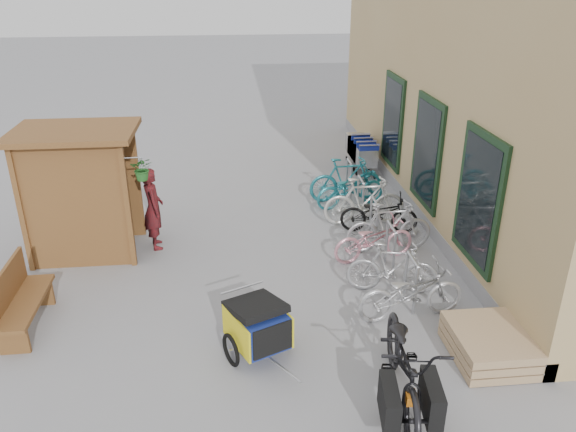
{
  "coord_description": "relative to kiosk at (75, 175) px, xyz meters",
  "views": [
    {
      "loc": [
        -0.45,
        -7.46,
        5.0
      ],
      "look_at": [
        0.5,
        1.5,
        1.0
      ],
      "focal_mm": 35.0,
      "sensor_mm": 36.0,
      "label": 1
    }
  ],
  "objects": [
    {
      "name": "person_kiosk",
      "position": [
        1.31,
        0.09,
        -0.75
      ],
      "size": [
        0.51,
        0.66,
        1.61
      ],
      "primitive_type": "imported",
      "rotation": [
        0.0,
        0.0,
        1.81
      ],
      "color": "maroon",
      "rests_on": "ground"
    },
    {
      "name": "building",
      "position": [
        9.77,
        2.03,
        1.94
      ],
      "size": [
        6.07,
        13.0,
        7.0
      ],
      "color": "tan",
      "rests_on": "ground"
    },
    {
      "name": "ground",
      "position": [
        3.28,
        -2.47,
        -1.55
      ],
      "size": [
        80.0,
        80.0,
        0.0
      ],
      "primitive_type": "plane",
      "color": "gray"
    },
    {
      "name": "cargo_bike",
      "position": [
        4.82,
        -4.62,
        -0.97
      ],
      "size": [
        1.07,
        2.32,
        1.17
      ],
      "rotation": [
        0.0,
        0.0,
        -0.13
      ],
      "color": "black",
      "rests_on": "ground"
    },
    {
      "name": "pallet_stack",
      "position": [
        6.28,
        -3.87,
        -1.34
      ],
      "size": [
        1.0,
        1.2,
        0.4
      ],
      "color": "tan",
      "rests_on": "ground"
    },
    {
      "name": "bike_rack",
      "position": [
        5.58,
        -0.07,
        -1.04
      ],
      "size": [
        0.05,
        5.35,
        0.86
      ],
      "color": "#A5A8AD",
      "rests_on": "ground"
    },
    {
      "name": "bike_1",
      "position": [
        5.4,
        -2.04,
        -1.1
      ],
      "size": [
        1.57,
        0.76,
        0.91
      ],
      "primitive_type": "imported",
      "rotation": [
        0.0,
        0.0,
        1.34
      ],
      "color": "#A8A8AC",
      "rests_on": "ground"
    },
    {
      "name": "bike_7",
      "position": [
        5.44,
        2.03,
        -1.03
      ],
      "size": [
        1.77,
        0.64,
        1.04
      ],
      "primitive_type": "imported",
      "rotation": [
        0.0,
        0.0,
        1.66
      ],
      "color": "teal",
      "rests_on": "ground"
    },
    {
      "name": "bench",
      "position": [
        -0.4,
        -2.46,
        -1.05
      ],
      "size": [
        0.48,
        1.57,
        0.99
      ],
      "rotation": [
        0.0,
        0.0,
        0.01
      ],
      "color": "brown",
      "rests_on": "ground"
    },
    {
      "name": "bike_2",
      "position": [
        5.38,
        -0.88,
        -1.14
      ],
      "size": [
        1.65,
        0.87,
        0.83
      ],
      "primitive_type": "imported",
      "rotation": [
        0.0,
        0.0,
        1.78
      ],
      "color": "pink",
      "rests_on": "ground"
    },
    {
      "name": "bike_0",
      "position": [
        5.48,
        -2.8,
        -1.1
      ],
      "size": [
        1.76,
        0.79,
        0.9
      ],
      "primitive_type": "imported",
      "rotation": [
        0.0,
        0.0,
        1.69
      ],
      "color": "#A8A8AC",
      "rests_on": "ground"
    },
    {
      "name": "shopping_carts",
      "position": [
        6.28,
        4.17,
        -1.0
      ],
      "size": [
        0.53,
        1.79,
        0.95
      ],
      "color": "silver",
      "rests_on": "ground"
    },
    {
      "name": "kiosk",
      "position": [
        0.0,
        0.0,
        0.0
      ],
      "size": [
        2.49,
        1.65,
        2.4
      ],
      "color": "brown",
      "rests_on": "ground"
    },
    {
      "name": "bike_3",
      "position": [
        5.75,
        -0.57,
        -1.05
      ],
      "size": [
        1.69,
        0.55,
        1.01
      ],
      "primitive_type": "imported",
      "rotation": [
        0.0,
        0.0,
        1.62
      ],
      "color": "#A8A8AC",
      "rests_on": "ground"
    },
    {
      "name": "bike_5",
      "position": [
        5.56,
        0.7,
        -1.03
      ],
      "size": [
        1.73,
        0.49,
        1.04
      ],
      "primitive_type": "imported",
      "rotation": [
        0.0,
        0.0,
        1.57
      ],
      "color": "silver",
      "rests_on": "ground"
    },
    {
      "name": "bike_4",
      "position": [
        5.77,
        0.28,
        -1.14
      ],
      "size": [
        1.65,
        0.84,
        0.82
      ],
      "primitive_type": "imported",
      "rotation": [
        0.0,
        0.0,
        1.38
      ],
      "color": "black",
      "rests_on": "ground"
    },
    {
      "name": "child_trailer",
      "position": [
        3.09,
        -3.46,
        -1.06
      ],
      "size": [
        1.01,
        1.52,
        0.89
      ],
      "rotation": [
        0.0,
        0.0,
        0.43
      ],
      "color": "navy",
      "rests_on": "ground"
    },
    {
      "name": "bike_6",
      "position": [
        5.47,
        1.66,
        -1.12
      ],
      "size": [
        1.76,
        1.01,
        0.87
      ],
      "primitive_type": "imported",
      "rotation": [
        0.0,
        0.0,
        1.84
      ],
      "color": "teal",
      "rests_on": "ground"
    }
  ]
}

